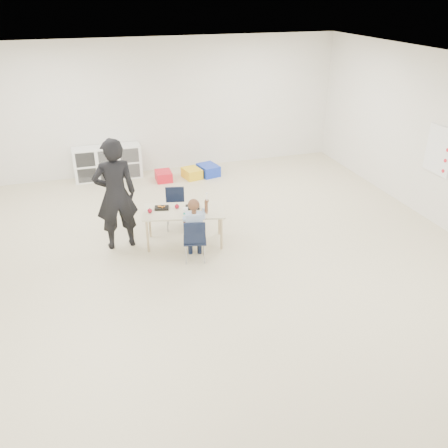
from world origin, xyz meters
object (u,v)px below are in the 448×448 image
object	(u,v)px
child	(194,227)
cubby_shelf	(108,163)
adult	(115,195)
table	(185,226)
chair_near	(195,239)

from	to	relation	value
child	cubby_shelf	world-z (taller)	child
child	adult	xyz separation A→B (m)	(-1.02, 0.77, 0.34)
table	child	xyz separation A→B (m)	(0.03, -0.55, 0.25)
table	adult	bearing A→B (deg)	-179.33
table	adult	size ratio (longest dim) A/B	0.77
cubby_shelf	adult	distance (m)	3.11
child	cubby_shelf	distance (m)	3.95
child	adult	world-z (taller)	adult
table	chair_near	distance (m)	0.56
chair_near	adult	world-z (taller)	adult
chair_near	cubby_shelf	distance (m)	3.94
table	child	world-z (taller)	child
chair_near	cubby_shelf	size ratio (longest dim) A/B	0.49
cubby_shelf	table	bearing A→B (deg)	-74.71
table	cubby_shelf	bearing A→B (deg)	118.21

